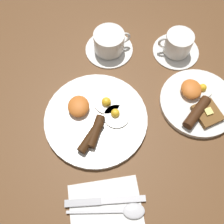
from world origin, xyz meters
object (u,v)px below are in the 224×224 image
breakfast_plate_far (198,102)px  teacup_far (177,45)px  teacup_near (109,43)px  spoon (126,211)px  breakfast_plate_near (95,118)px  knife (100,201)px

breakfast_plate_far → teacup_far: (-0.19, -0.04, 0.02)m
teacup_near → teacup_far: size_ratio=1.04×
breakfast_plate_far → teacup_near: (-0.21, -0.25, 0.02)m
teacup_far → spoon: bearing=-21.4°
spoon → breakfast_plate_near: bearing=107.3°
teacup_near → teacup_far: (0.02, 0.21, -0.00)m
teacup_near → knife: teacup_near is taller
teacup_near → breakfast_plate_near: bearing=-10.7°
breakfast_plate_near → teacup_near: (-0.25, 0.05, 0.02)m
breakfast_plate_near → knife: 0.22m
teacup_far → breakfast_plate_near: bearing=-48.1°
knife → spoon: bearing=-23.7°
knife → teacup_near: bearing=83.9°
teacup_near → knife: bearing=-4.4°
spoon → teacup_far: bearing=69.6°
knife → spoon: (0.02, 0.06, 0.00)m
teacup_far → spoon: size_ratio=0.78×
breakfast_plate_near → teacup_near: 0.25m
breakfast_plate_near → teacup_far: 0.35m
breakfast_plate_near → breakfast_plate_far: size_ratio=1.31×
breakfast_plate_far → teacup_far: teacup_far is taller
breakfast_plate_far → teacup_far: 0.19m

